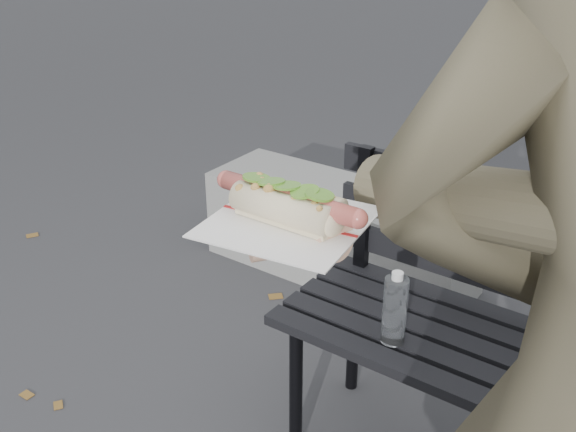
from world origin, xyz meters
name	(u,v)px	position (x,y,z in m)	size (l,w,h in m)	color
park_bench	(564,346)	(0.08, 0.86, 0.52)	(1.50, 0.44, 0.88)	black
concrete_block	(340,232)	(-1.02, 1.60, 0.20)	(1.20, 0.40, 0.40)	slate
held_hotdog	(467,214)	(0.07, 0.02, 1.23)	(0.64, 0.32, 0.20)	#4C4832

